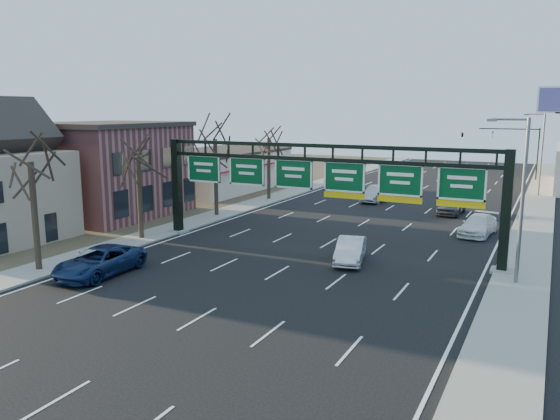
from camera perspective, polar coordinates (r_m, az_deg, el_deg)
The scene contains 20 objects.
ground at distance 30.42m, azimuth -2.01°, elevation -7.56°, with size 160.00×160.00×0.00m, color black.
sidewalk_left at distance 53.47m, azimuth -3.69°, elevation 0.39°, with size 3.00×120.00×0.12m, color gray.
sidewalk_right at distance 46.28m, azimuth 24.80°, elevation -2.16°, with size 3.00×120.00×0.12m, color gray.
dirt_strip_left at distance 60.52m, azimuth -13.69°, elevation 1.26°, with size 21.00×120.00×0.06m, color #473D2B.
lane_markings at distance 48.35m, azimuth 9.50°, elevation -0.88°, with size 21.60×120.00×0.01m, color white.
sign_gantry at distance 36.39m, azimuth 4.26°, elevation 2.89°, with size 24.60×1.20×7.20m.
brick_block at distance 51.06m, azimuth -17.44°, elevation 4.10°, with size 10.40×12.40×8.30m.
cream_strip at distance 65.26m, azimuth -6.28°, elevation 4.22°, with size 10.90×18.40×4.70m.
tree_near at distance 34.30m, azimuth -24.77°, elevation 6.30°, with size 3.60×3.60×8.86m.
tree_gantry at distance 40.53m, azimuth -14.71°, elevation 6.89°, with size 3.60×3.60×8.48m.
tree_mid at distance 48.44m, azimuth -6.83°, elevation 8.56°, with size 3.60×3.60×9.24m.
tree_far at distance 57.04m, azimuth -1.20°, elevation 8.54°, with size 3.60×3.60×8.86m.
streetlight_near at distance 31.65m, azimuth 23.82°, elevation 1.71°, with size 2.15×0.22×9.00m.
streetlight_far at distance 65.47m, azimuth 25.59°, elevation 5.67°, with size 2.15×0.22×9.00m.
traffic_signal_mast at distance 80.84m, azimuth 21.09°, elevation 7.01°, with size 10.16×0.54×7.00m.
car_blue_suv at distance 33.15m, azimuth -18.34°, elevation -5.13°, with size 2.67×5.79×1.61m, color navy.
car_silver_sedan at distance 34.40m, azimuth 7.37°, elevation -4.19°, with size 1.60×4.58×1.51m, color silver.
car_white_wagon at distance 44.10m, azimuth 20.02°, elevation -1.50°, with size 2.09×5.15×1.49m, color white.
car_grey_far at distance 52.02m, azimuth 17.51°, elevation 0.47°, with size 1.91×4.75×1.62m, color #404345.
car_silver_distant at distance 57.20m, azimuth 10.08°, elevation 1.68°, with size 1.73×4.97×1.64m, color #A1A2A6.
Camera 1 is at (14.01, -25.31, 9.42)m, focal length 35.00 mm.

